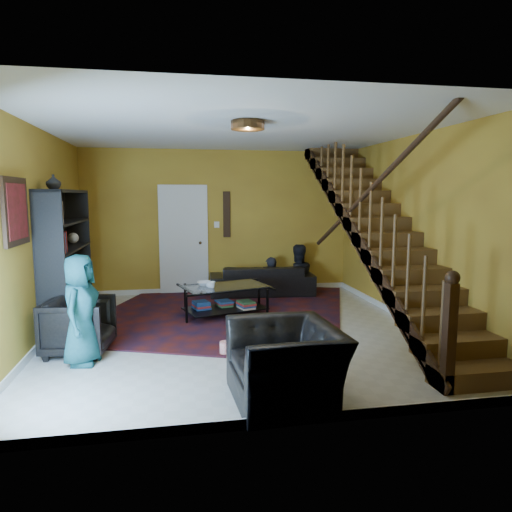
{
  "coord_description": "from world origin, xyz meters",
  "views": [
    {
      "loc": [
        -0.89,
        -6.24,
        1.92
      ],
      "look_at": [
        0.32,
        0.4,
        1.02
      ],
      "focal_mm": 32.0,
      "sensor_mm": 36.0,
      "label": 1
    }
  ],
  "objects": [
    {
      "name": "popcorn_bucket",
      "position": [
        -0.31,
        -0.92,
        0.09
      ],
      "size": [
        0.14,
        0.14,
        0.14
      ],
      "primitive_type": "cylinder",
      "rotation": [
        0.0,
        0.0,
        -0.1
      ],
      "color": "red",
      "rests_on": "rug"
    },
    {
      "name": "armchair_left",
      "position": [
        -2.05,
        -0.55,
        0.34
      ],
      "size": [
        0.85,
        0.83,
        0.69
      ],
      "primitive_type": "imported",
      "rotation": [
        0.0,
        0.0,
        1.44
      ],
      "color": "black",
      "rests_on": "floor"
    },
    {
      "name": "person_adult_b",
      "position": [
        1.5,
        2.35,
        0.26
      ],
      "size": [
        0.72,
        0.58,
        1.42
      ],
      "primitive_type": "imported",
      "rotation": [
        0.0,
        0.0,
        3.21
      ],
      "color": "black",
      "rests_on": "sofa"
    },
    {
      "name": "bowl",
      "position": [
        -0.43,
        0.96,
        0.52
      ],
      "size": [
        0.24,
        0.24,
        0.06
      ],
      "primitive_type": "imported",
      "rotation": [
        0.0,
        0.0,
        0.0
      ],
      "color": "#999999",
      "rests_on": "coffee_table"
    },
    {
      "name": "person_adult_a",
      "position": [
        0.96,
        2.35,
        0.14
      ],
      "size": [
        0.47,
        0.34,
        1.19
      ],
      "primitive_type": "imported",
      "rotation": [
        0.0,
        0.0,
        3.01
      ],
      "color": "black",
      "rests_on": "sofa"
    },
    {
      "name": "framed_picture",
      "position": [
        -2.57,
        -0.9,
        1.75
      ],
      "size": [
        0.04,
        0.74,
        0.74
      ],
      "primitive_type": "cube",
      "color": "maroon",
      "rests_on": "room"
    },
    {
      "name": "door",
      "position": [
        -0.7,
        2.73,
        1.02
      ],
      "size": [
        0.82,
        0.05,
        2.05
      ],
      "primitive_type": "cube",
      "color": "silver",
      "rests_on": "floor"
    },
    {
      "name": "wall_hanging",
      "position": [
        0.15,
        2.73,
        1.55
      ],
      "size": [
        0.14,
        0.03,
        0.9
      ],
      "primitive_type": "cube",
      "color": "black",
      "rests_on": "room"
    },
    {
      "name": "floor",
      "position": [
        0.0,
        0.0,
        0.0
      ],
      "size": [
        5.5,
        5.5,
        0.0
      ],
      "primitive_type": "plane",
      "color": "beige",
      "rests_on": "ground"
    },
    {
      "name": "ceiling_fixture",
      "position": [
        0.0,
        -0.8,
        2.74
      ],
      "size": [
        0.4,
        0.4,
        0.1
      ],
      "primitive_type": "cylinder",
      "color": "#3F2814",
      "rests_on": "room"
    },
    {
      "name": "cup_b",
      "position": [
        -0.32,
        0.72,
        0.55
      ],
      "size": [
        0.12,
        0.12,
        0.1
      ],
      "primitive_type": "imported",
      "rotation": [
        0.0,
        0.0,
        -0.08
      ],
      "color": "#999999",
      "rests_on": "coffee_table"
    },
    {
      "name": "vase",
      "position": [
        -2.41,
        0.1,
        2.1
      ],
      "size": [
        0.18,
        0.18,
        0.19
      ],
      "primitive_type": "imported",
      "color": "#999999",
      "rests_on": "bookshelf"
    },
    {
      "name": "coffee_table",
      "position": [
        -0.11,
        0.85,
        0.29
      ],
      "size": [
        1.46,
        1.1,
        0.5
      ],
      "rotation": [
        0.0,
        0.0,
        0.29
      ],
      "color": "black",
      "rests_on": "floor"
    },
    {
      "name": "armchair_right",
      "position": [
        0.12,
        -2.25,
        0.36
      ],
      "size": [
        1.02,
        1.15,
        0.71
      ],
      "primitive_type": "imported",
      "rotation": [
        0.0,
        0.0,
        -1.52
      ],
      "color": "black",
      "rests_on": "floor"
    },
    {
      "name": "cup_a",
      "position": [
        -0.35,
        0.74,
        0.54
      ],
      "size": [
        0.15,
        0.15,
        0.09
      ],
      "primitive_type": "imported",
      "rotation": [
        0.0,
        0.0,
        -0.28
      ],
      "color": "#999999",
      "rests_on": "coffee_table"
    },
    {
      "name": "person_child",
      "position": [
        -1.95,
        -0.93,
        0.64
      ],
      "size": [
        0.52,
        0.69,
        1.27
      ],
      "primitive_type": "imported",
      "rotation": [
        0.0,
        0.0,
        1.36
      ],
      "color": "#18565D",
      "rests_on": "armchair_left"
    },
    {
      "name": "room",
      "position": [
        -1.33,
        1.33,
        0.05
      ],
      "size": [
        5.5,
        5.5,
        5.5
      ],
      "color": "gold",
      "rests_on": "ground"
    },
    {
      "name": "bookshelf",
      "position": [
        -2.4,
        0.6,
        0.96
      ],
      "size": [
        0.35,
        1.8,
        2.0
      ],
      "color": "black",
      "rests_on": "floor"
    },
    {
      "name": "staircase",
      "position": [
        2.12,
        -0.0,
        1.4
      ],
      "size": [
        0.95,
        5.02,
        3.18
      ],
      "color": "brown",
      "rests_on": "floor"
    },
    {
      "name": "rug",
      "position": [
        -0.08,
        1.19,
        0.01
      ],
      "size": [
        5.1,
        5.42,
        0.02
      ],
      "primitive_type": "cube",
      "rotation": [
        0.0,
        0.0,
        -0.36
      ],
      "color": "#4B140D",
      "rests_on": "floor"
    },
    {
      "name": "sofa",
      "position": [
        0.78,
        2.3,
        0.29
      ],
      "size": [
        2.05,
        0.92,
        0.58
      ],
      "primitive_type": "imported",
      "rotation": [
        0.0,
        0.0,
        3.07
      ],
      "color": "black",
      "rests_on": "floor"
    }
  ]
}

